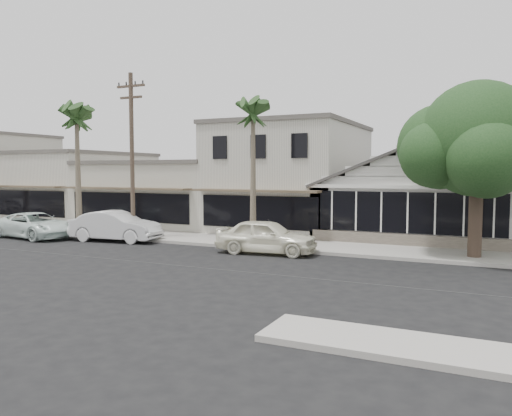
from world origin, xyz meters
The scene contains 13 objects.
ground centered at (0.00, 0.00, 0.00)m, with size 140.00×140.00×0.00m, color black.
sidewalk_north centered at (-8.00, 6.75, 0.07)m, with size 90.00×3.50×0.15m, color #9E9991.
corner_shop centered at (5.00, 12.47, 2.62)m, with size 10.40×8.60×5.10m.
row_building_near centered at (-3.00, 13.50, 3.25)m, with size 8.00×10.00×6.50m, color beige.
row_building_midnear centered at (-12.00, 13.50, 2.10)m, with size 10.00×10.00×4.20m, color #B2AFA0.
row_building_midfar centered at (-22.50, 13.50, 2.50)m, with size 11.00×10.00×5.00m, color beige.
utility_pole centered at (-9.00, 5.20, 4.79)m, with size 1.80×0.24×9.00m.
car_0 centered at (-0.59, 4.19, 0.79)m, with size 1.86×4.62×1.57m, color white.
car_1 centered at (-9.55, 4.42, 0.81)m, with size 1.72×4.93×1.63m, color silver.
car_2 centered at (-14.55, 3.49, 0.72)m, with size 2.38×5.16×1.43m, color silver.
shade_tree centered at (8.00, 6.58, 4.93)m, with size 6.75×6.10×7.49m.
palm_east centered at (-2.00, 5.74, 6.56)m, with size 3.02×3.02×7.64m.
palm_mid centered at (-13.34, 5.63, 6.95)m, with size 2.70×2.70×8.13m.
Camera 1 is at (8.61, -16.40, 3.74)m, focal length 35.00 mm.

